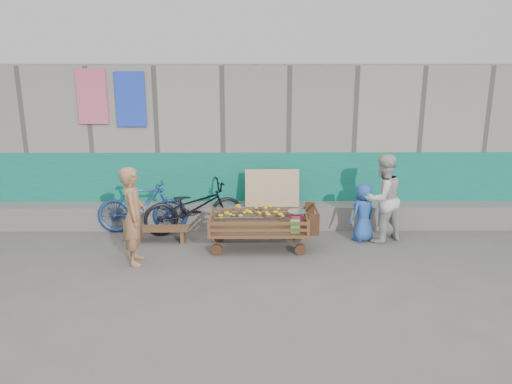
{
  "coord_description": "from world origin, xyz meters",
  "views": [
    {
      "loc": [
        -0.06,
        -6.72,
        3.13
      ],
      "look_at": [
        -0.01,
        1.2,
        1.0
      ],
      "focal_mm": 35.0,
      "sensor_mm": 36.0,
      "label": 1
    }
  ],
  "objects_px": {
    "bench": "(159,231)",
    "woman": "(383,198)",
    "child": "(363,213)",
    "bicycle_dark": "(194,207)",
    "vendor_man": "(134,216)",
    "banana_cart": "(257,219)",
    "bicycle_blue": "(142,207)"
  },
  "relations": [
    {
      "from": "bench",
      "to": "woman",
      "type": "bearing_deg",
      "value": 0.26
    },
    {
      "from": "woman",
      "to": "vendor_man",
      "type": "bearing_deg",
      "value": -13.95
    },
    {
      "from": "bicycle_dark",
      "to": "bicycle_blue",
      "type": "distance_m",
      "value": 0.95
    },
    {
      "from": "child",
      "to": "bicycle_blue",
      "type": "distance_m",
      "value": 3.99
    },
    {
      "from": "woman",
      "to": "bicycle_dark",
      "type": "xyz_separation_m",
      "value": [
        -3.34,
        0.45,
        -0.29
      ]
    },
    {
      "from": "woman",
      "to": "child",
      "type": "height_order",
      "value": "woman"
    },
    {
      "from": "banana_cart",
      "to": "bicycle_blue",
      "type": "bearing_deg",
      "value": 158.69
    },
    {
      "from": "banana_cart",
      "to": "child",
      "type": "relative_size",
      "value": 1.76
    },
    {
      "from": "vendor_man",
      "to": "child",
      "type": "bearing_deg",
      "value": -83.29
    },
    {
      "from": "bench",
      "to": "child",
      "type": "relative_size",
      "value": 1.01
    },
    {
      "from": "child",
      "to": "bicycle_dark",
      "type": "bearing_deg",
      "value": -41.94
    },
    {
      "from": "bicycle_dark",
      "to": "bicycle_blue",
      "type": "xyz_separation_m",
      "value": [
        -0.95,
        0.0,
        0.01
      ]
    },
    {
      "from": "child",
      "to": "bicycle_dark",
      "type": "relative_size",
      "value": 0.56
    },
    {
      "from": "vendor_man",
      "to": "bicycle_dark",
      "type": "bearing_deg",
      "value": -35.9
    },
    {
      "from": "banana_cart",
      "to": "bench",
      "type": "bearing_deg",
      "value": 168.53
    },
    {
      "from": "bench",
      "to": "bicycle_dark",
      "type": "relative_size",
      "value": 0.56
    },
    {
      "from": "woman",
      "to": "bicycle_dark",
      "type": "height_order",
      "value": "woman"
    },
    {
      "from": "child",
      "to": "bicycle_blue",
      "type": "bearing_deg",
      "value": -39.96
    },
    {
      "from": "banana_cart",
      "to": "bicycle_dark",
      "type": "xyz_separation_m",
      "value": [
        -1.14,
        0.82,
        -0.04
      ]
    },
    {
      "from": "woman",
      "to": "child",
      "type": "distance_m",
      "value": 0.41
    },
    {
      "from": "woman",
      "to": "bicycle_blue",
      "type": "relative_size",
      "value": 0.93
    },
    {
      "from": "woman",
      "to": "child",
      "type": "relative_size",
      "value": 1.51
    },
    {
      "from": "banana_cart",
      "to": "bicycle_blue",
      "type": "xyz_separation_m",
      "value": [
        -2.09,
        0.82,
        -0.02
      ]
    },
    {
      "from": "child",
      "to": "bicycle_dark",
      "type": "height_order",
      "value": "child"
    },
    {
      "from": "banana_cart",
      "to": "woman",
      "type": "relative_size",
      "value": 1.16
    },
    {
      "from": "bench",
      "to": "vendor_man",
      "type": "height_order",
      "value": "vendor_man"
    },
    {
      "from": "vendor_man",
      "to": "bicycle_dark",
      "type": "height_order",
      "value": "vendor_man"
    },
    {
      "from": "bicycle_blue",
      "to": "woman",
      "type": "bearing_deg",
      "value": -96.25
    },
    {
      "from": "bench",
      "to": "woman",
      "type": "xyz_separation_m",
      "value": [
        3.9,
        0.02,
        0.59
      ]
    },
    {
      "from": "bench",
      "to": "woman",
      "type": "distance_m",
      "value": 3.95
    },
    {
      "from": "bench",
      "to": "banana_cart",
      "type": "bearing_deg",
      "value": -11.47
    },
    {
      "from": "bench",
      "to": "bicycle_blue",
      "type": "bearing_deg",
      "value": 129.19
    }
  ]
}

